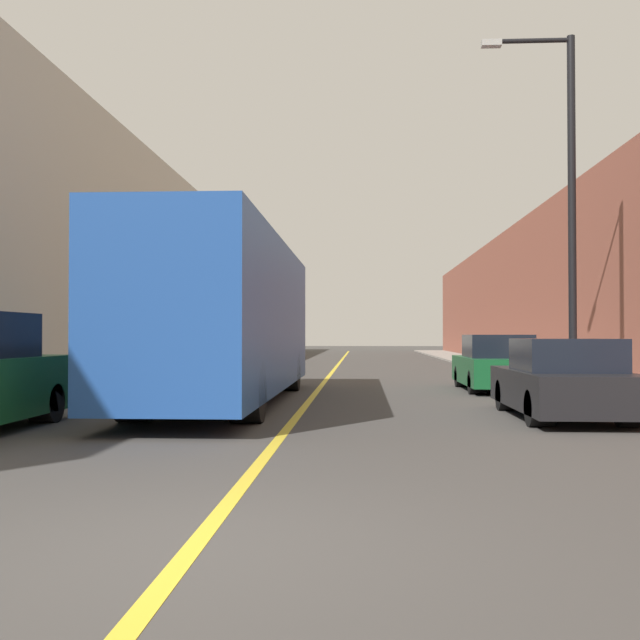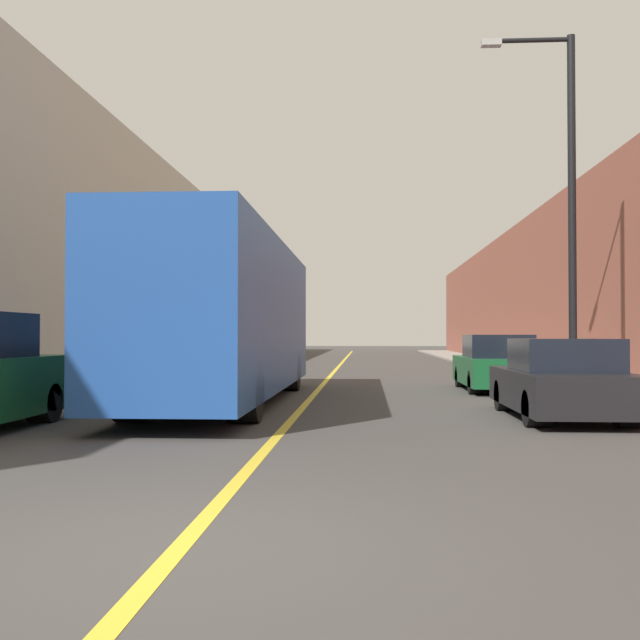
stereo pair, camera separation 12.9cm
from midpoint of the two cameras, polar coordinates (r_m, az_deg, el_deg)
The scene contains 10 objects.
ground_plane at distance 5.67m, azimuth -9.98°, elevation -16.73°, with size 200.00×200.00×0.00m, color #3F3D3A.
sidewalk_left at distance 36.43m, azimuth -10.53°, elevation -3.46°, with size 2.71×72.00×0.10m, color gray.
sidewalk_right at distance 35.90m, azimuth 13.65°, elevation -3.48°, with size 2.71×72.00×0.10m, color gray.
building_row_left at distance 37.54m, azimuth -15.48°, elevation 4.55°, with size 4.00×72.00×10.48m, color #B7B2A3.
building_row_right at distance 36.67m, azimuth 18.79°, elevation 2.10°, with size 4.00×72.00×7.14m, color brown.
road_center_line at distance 35.37m, azimuth 1.47°, elevation -3.63°, with size 0.16×72.00×0.01m, color gold.
bus at distance 16.94m, azimuth -6.81°, elevation 0.20°, with size 2.53×12.12×3.60m.
car_right_near at distance 14.40m, azimuth 18.19°, elevation -4.54°, with size 1.88×4.39×1.46m.
car_right_mid at distance 21.13m, azimuth 13.47°, elevation -3.39°, with size 1.87×4.45×1.54m.
street_lamp_right at distance 20.07m, azimuth 18.37°, elevation 9.20°, with size 2.34×0.24×9.00m.
Camera 2 is at (1.34, -5.31, 1.52)m, focal length 42.00 mm.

